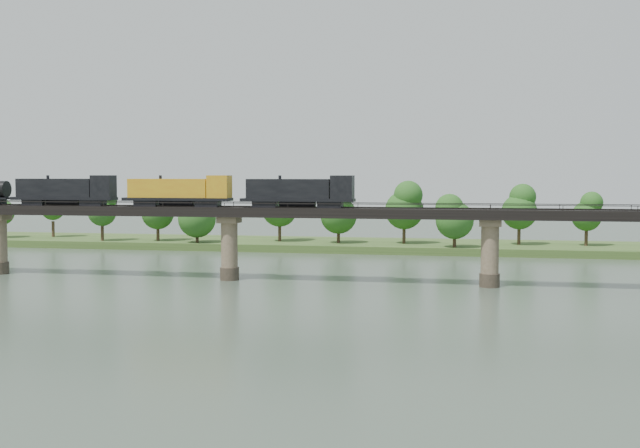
# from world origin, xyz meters

# --- Properties ---
(ground) EXTENTS (400.00, 400.00, 0.00)m
(ground) POSITION_xyz_m (0.00, 0.00, 0.00)
(ground) COLOR #364538
(ground) RESTS_ON ground
(far_bank) EXTENTS (300.00, 24.00, 1.60)m
(far_bank) POSITION_xyz_m (0.00, 85.00, 0.80)
(far_bank) COLOR #365221
(far_bank) RESTS_ON ground
(bridge) EXTENTS (236.00, 30.00, 11.50)m
(bridge) POSITION_xyz_m (0.00, 30.00, 5.46)
(bridge) COLOR #473A2D
(bridge) RESTS_ON ground
(bridge_superstructure) EXTENTS (220.00, 4.90, 0.75)m
(bridge_superstructure) POSITION_xyz_m (0.00, 30.00, 11.79)
(bridge_superstructure) COLOR black
(bridge_superstructure) RESTS_ON bridge
(far_treeline) EXTENTS (289.06, 17.54, 13.60)m
(far_treeline) POSITION_xyz_m (-8.21, 80.52, 8.83)
(far_treeline) COLOR #382619
(far_treeline) RESTS_ON far_bank
(freight_train) EXTENTS (71.61, 2.79, 4.93)m
(freight_train) POSITION_xyz_m (-14.90, 30.00, 13.85)
(freight_train) COLOR black
(freight_train) RESTS_ON bridge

